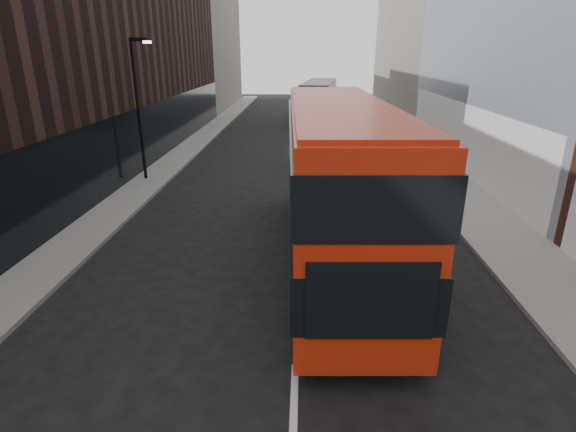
# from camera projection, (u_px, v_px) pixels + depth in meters

# --- Properties ---
(sidewalk_right) EXTENTS (3.00, 80.00, 0.15)m
(sidewalk_right) POSITION_uv_depth(u_px,v_px,m) (414.00, 154.00, 30.02)
(sidewalk_right) COLOR slate
(sidewalk_right) RESTS_ON ground
(sidewalk_left) EXTENTS (2.00, 80.00, 0.15)m
(sidewalk_left) POSITION_uv_depth(u_px,v_px,m) (185.00, 152.00, 30.55)
(sidewalk_left) COLOR slate
(sidewalk_left) RESTS_ON ground
(building_victorian) EXTENTS (6.50, 24.00, 21.00)m
(building_victorian) POSITION_uv_depth(u_px,v_px,m) (419.00, 18.00, 44.41)
(building_victorian) COLOR slate
(building_victorian) RESTS_ON ground
(building_left_mid) EXTENTS (5.00, 24.00, 14.00)m
(building_left_mid) POSITION_uv_depth(u_px,v_px,m) (147.00, 44.00, 32.98)
(building_left_mid) COLOR black
(building_left_mid) RESTS_ON ground
(building_left_far) EXTENTS (5.00, 20.00, 13.00)m
(building_left_far) POSITION_uv_depth(u_px,v_px,m) (208.00, 52.00, 53.79)
(building_left_far) COLOR slate
(building_left_far) RESTS_ON ground
(street_lamp) EXTENTS (1.06, 0.22, 7.00)m
(street_lamp) POSITION_uv_depth(u_px,v_px,m) (139.00, 101.00, 22.58)
(street_lamp) COLOR black
(street_lamp) RESTS_ON sidewalk_left
(red_bus) EXTENTS (3.43, 12.78, 5.11)m
(red_bus) POSITION_uv_depth(u_px,v_px,m) (337.00, 177.00, 13.97)
(red_bus) COLOR #A81E0A
(red_bus) RESTS_ON ground
(grey_bus) EXTENTS (4.14, 12.04, 3.82)m
(grey_bus) POSITION_uv_depth(u_px,v_px,m) (319.00, 100.00, 43.68)
(grey_bus) COLOR black
(grey_bus) RESTS_ON ground
(car_a) EXTENTS (2.08, 4.73, 1.59)m
(car_a) POSITION_uv_depth(u_px,v_px,m) (325.00, 159.00, 25.30)
(car_a) COLOR black
(car_a) RESTS_ON ground
(car_b) EXTENTS (1.86, 4.10, 1.30)m
(car_b) POSITION_uv_depth(u_px,v_px,m) (359.00, 156.00, 26.78)
(car_b) COLOR #999DA1
(car_b) RESTS_ON ground
(car_c) EXTENTS (2.26, 4.80, 1.35)m
(car_c) POSITION_uv_depth(u_px,v_px,m) (339.00, 137.00, 32.71)
(car_c) COLOR black
(car_c) RESTS_ON ground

